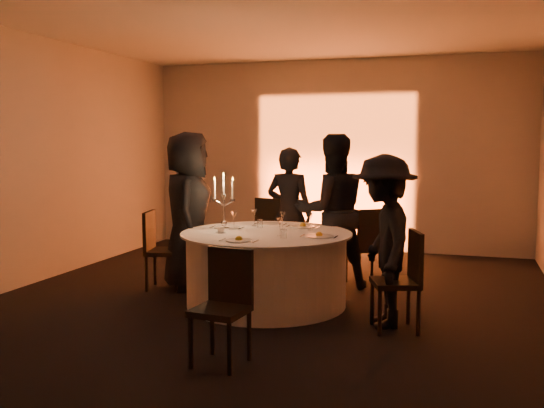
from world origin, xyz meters
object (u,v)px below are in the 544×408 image
(guest_back_left, at_px, (289,213))
(guest_right, at_px, (384,241))
(chair_back_right, at_px, (369,242))
(chair_right, at_px, (403,275))
(coffee_cup, at_px, (221,230))
(chair_front, at_px, (225,299))
(chair_back_left, at_px, (274,231))
(candelabra, at_px, (224,210))
(guest_left, at_px, (188,211))
(chair_left, at_px, (158,245))
(banquet_table, at_px, (266,268))
(guest_back_right, at_px, (332,212))

(guest_back_left, bearing_deg, guest_right, 134.81)
(chair_back_right, bearing_deg, guest_back_left, -44.38)
(chair_right, xyz_separation_m, coffee_cup, (-1.91, 0.29, 0.28))
(chair_front, relative_size, guest_back_left, 0.54)
(chair_back_left, relative_size, candelabra, 1.59)
(guest_back_left, bearing_deg, guest_left, 49.73)
(chair_left, relative_size, guest_left, 0.50)
(banquet_table, distance_m, coffee_cup, 0.63)
(banquet_table, distance_m, chair_left, 1.45)
(coffee_cup, bearing_deg, guest_right, -6.84)
(chair_back_right, relative_size, coffee_cup, 8.49)
(chair_left, bearing_deg, candelabra, -115.84)
(chair_back_right, bearing_deg, coffee_cup, 8.86)
(chair_front, relative_size, coffee_cup, 8.06)
(chair_left, distance_m, chair_right, 2.98)
(chair_right, height_order, coffee_cup, chair_right)
(chair_back_left, bearing_deg, guest_left, 70.04)
(chair_right, bearing_deg, chair_front, -65.13)
(chair_left, distance_m, guest_back_left, 1.69)
(chair_back_left, bearing_deg, candelabra, 97.59)
(chair_front, relative_size, guest_back_right, 0.49)
(chair_front, bearing_deg, banquet_table, 103.49)
(chair_front, xyz_separation_m, guest_back_right, (0.30, 2.62, 0.41))
(banquet_table, xyz_separation_m, guest_back_left, (-0.12, 1.32, 0.44))
(banquet_table, relative_size, guest_back_right, 1.00)
(chair_right, relative_size, guest_right, 0.57)
(guest_back_left, bearing_deg, candelabra, 78.65)
(chair_back_right, distance_m, guest_right, 1.60)
(guest_back_left, bearing_deg, coffee_cup, 83.17)
(guest_left, bearing_deg, chair_left, 87.46)
(chair_front, relative_size, guest_right, 0.55)
(guest_right, distance_m, candelabra, 1.83)
(guest_back_left, xyz_separation_m, coffee_cup, (-0.32, -1.49, -0.02))
(guest_left, xyz_separation_m, guest_back_left, (0.96, 0.94, -0.09))
(guest_back_right, bearing_deg, guest_back_left, -60.26)
(chair_right, distance_m, chair_front, 1.76)
(chair_right, bearing_deg, guest_left, -127.79)
(guest_right, bearing_deg, banquet_table, -123.03)
(chair_right, relative_size, candelabra, 1.47)
(guest_right, bearing_deg, chair_front, -55.47)
(guest_right, relative_size, coffee_cup, 14.62)
(chair_right, xyz_separation_m, guest_back_right, (-0.96, 1.39, 0.39))
(banquet_table, xyz_separation_m, guest_left, (-1.08, 0.38, 0.53))
(guest_right, bearing_deg, guest_back_left, -157.03)
(guest_left, height_order, candelabra, guest_left)
(guest_left, bearing_deg, chair_back_left, -52.12)
(chair_front, bearing_deg, guest_right, 57.51)
(coffee_cup, bearing_deg, banquet_table, 21.14)
(guest_back_left, xyz_separation_m, guest_back_right, (0.63, -0.39, 0.08))
(chair_left, bearing_deg, guest_left, -85.40)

